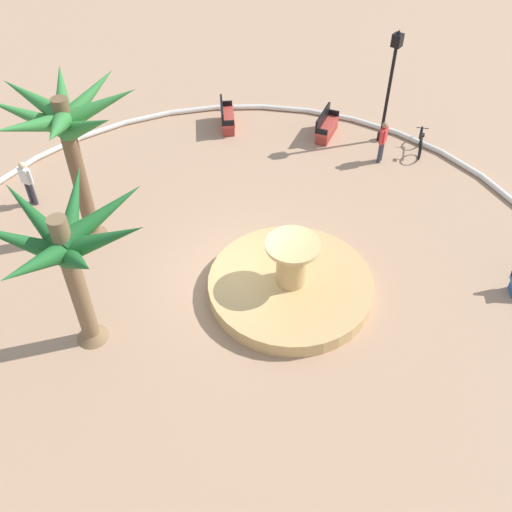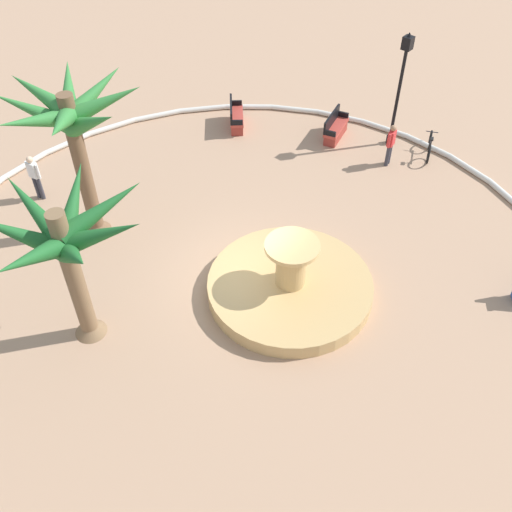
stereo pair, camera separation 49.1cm
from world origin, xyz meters
name	(u,v)px [view 2 (the right image)]	position (x,y,z in m)	size (l,w,h in m)	color
ground_plane	(242,276)	(0.00, 0.00, 0.00)	(80.00, 80.00, 0.00)	tan
plaza_curb	(242,273)	(0.00, 0.00, 0.10)	(19.61, 19.61, 0.20)	silver
fountain	(290,285)	(-1.48, -0.38, 0.29)	(4.68, 4.68, 1.87)	tan
palm_tree_near_fountain	(71,123)	(4.93, 1.40, 3.85)	(4.15, 4.21, 5.00)	brown
palm_tree_by_curb	(66,243)	(1.72, 4.12, 3.21)	(4.10, 4.22, 4.38)	brown
bench_east	(236,118)	(5.63, -6.12, 0.35)	(1.45, 1.52, 1.00)	#B73D33
bench_southwest	(335,130)	(2.17, -7.96, 0.35)	(0.90, 1.67, 1.00)	#B73D33
lamppost	(400,82)	(0.34, -8.99, 2.51)	(0.32, 0.32, 4.30)	black
bicycle_red_frame	(429,146)	(-1.18, -9.18, 0.38)	(0.78, 1.59, 0.94)	black
person_cyclist_helmet	(391,143)	(-0.32, -7.71, 0.90)	(0.25, 0.52, 1.61)	#33333D
person_cyclist_photo	(35,175)	(7.68, 1.59, 0.93)	(0.52, 0.27, 1.65)	#33333D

